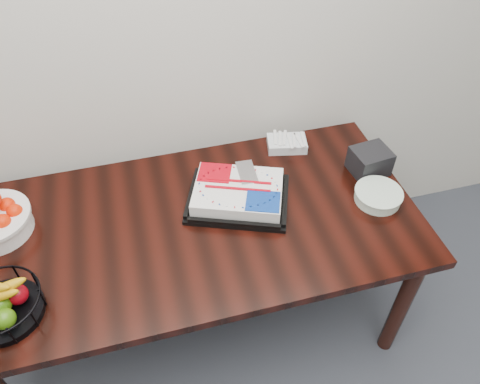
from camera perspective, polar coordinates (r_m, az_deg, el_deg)
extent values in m
plane|color=silver|center=(1.94, -9.54, 19.45)|extent=(5.00, 0.00, 5.00)
cube|color=black|center=(1.91, -5.18, -4.02)|extent=(1.80, 0.90, 0.04)
cylinder|color=black|center=(2.52, -25.07, -6.78)|extent=(0.07, 0.07, 0.71)
cylinder|color=black|center=(2.24, 19.11, -12.89)|extent=(0.07, 0.07, 0.71)
cylinder|color=black|center=(2.62, 11.49, 0.13)|extent=(0.07, 0.07, 0.71)
cube|color=black|center=(1.96, -0.23, -0.86)|extent=(0.50, 0.45, 0.02)
cube|color=white|center=(1.94, -0.23, -0.03)|extent=(0.43, 0.38, 0.06)
cube|color=#B70312|center=(1.95, -3.85, 1.52)|extent=(0.17, 0.16, 0.00)
cube|color=navy|center=(1.89, 3.49, -0.20)|extent=(0.17, 0.16, 0.00)
cube|color=silver|center=(1.98, -0.15, 2.58)|extent=(0.08, 0.15, 0.00)
cylinder|color=black|center=(1.82, -26.65, -12.93)|extent=(0.26, 0.26, 0.03)
cylinder|color=white|center=(2.04, 16.46, -0.50)|extent=(0.19, 0.19, 0.04)
cylinder|color=white|center=(2.02, 16.60, -0.02)|extent=(0.20, 0.20, 0.01)
cube|color=silver|center=(2.22, 5.72, 5.88)|extent=(0.20, 0.15, 0.05)
cube|color=black|center=(2.14, 15.54, 3.66)|extent=(0.17, 0.15, 0.11)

